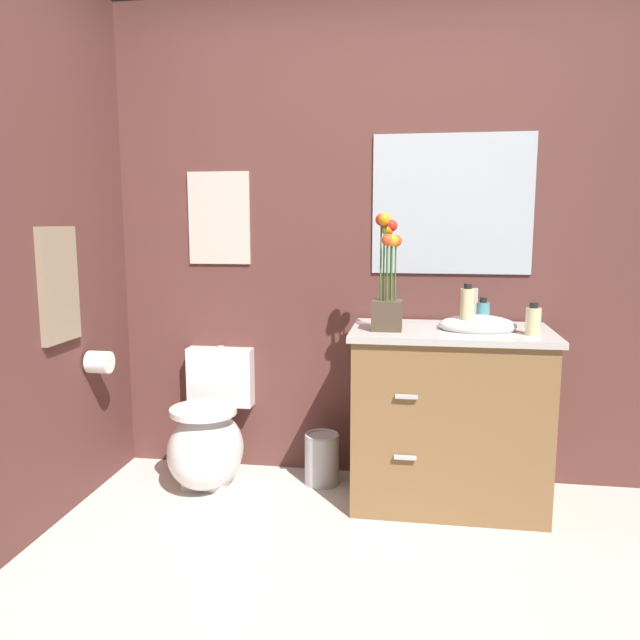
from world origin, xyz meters
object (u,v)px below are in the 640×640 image
object	(u,v)px
flower_vase	(388,289)
wall_mirror	(452,204)
hanging_towel	(59,285)
toilet_paper_roll	(99,362)
vanity_cabinet	(449,414)
lotion_bottle	(467,309)
hand_wash_bottle	(483,314)
wall_poster	(219,218)
trash_bin	(322,458)
toilet	(209,439)
soap_bottle	(533,321)

from	to	relation	value
flower_vase	wall_mirror	bearing A→B (deg)	50.21
hanging_towel	toilet_paper_roll	bearing A→B (deg)	75.99
vanity_cabinet	hanging_towel	world-z (taller)	hanging_towel
lotion_bottle	hand_wash_bottle	xyz separation A→B (m)	(0.08, 0.12, -0.04)
flower_vase	wall_poster	world-z (taller)	wall_poster
wall_poster	wall_mirror	xyz separation A→B (m)	(1.22, 0.00, 0.07)
hand_wash_bottle	hanging_towel	bearing A→B (deg)	-166.59
trash_bin	toilet	bearing A→B (deg)	-171.53
wall_poster	toilet_paper_roll	world-z (taller)	wall_poster
vanity_cabinet	wall_poster	bearing A→B (deg)	166.52
vanity_cabinet	flower_vase	bearing A→B (deg)	-167.46
toilet	hand_wash_bottle	world-z (taller)	hand_wash_bottle
vanity_cabinet	hand_wash_bottle	distance (m)	0.51
vanity_cabinet	wall_poster	xyz separation A→B (m)	(-1.23, 0.29, 0.94)
hand_wash_bottle	trash_bin	bearing A→B (deg)	176.42
lotion_bottle	toilet_paper_roll	bearing A→B (deg)	-176.21
soap_bottle	hanging_towel	distance (m)	2.14
flower_vase	lotion_bottle	bearing A→B (deg)	2.30
flower_vase	toilet_paper_roll	world-z (taller)	flower_vase
toilet	hand_wash_bottle	xyz separation A→B (m)	(1.37, 0.04, 0.68)
hand_wash_bottle	wall_mirror	world-z (taller)	wall_mirror
hand_wash_bottle	toilet	bearing A→B (deg)	-178.41
trash_bin	wall_mirror	bearing A→B (deg)	15.79
trash_bin	hand_wash_bottle	bearing A→B (deg)	-3.58
wall_mirror	toilet_paper_roll	world-z (taller)	wall_mirror
hand_wash_bottle	wall_poster	distance (m)	1.46
lotion_bottle	wall_poster	bearing A→B (deg)	164.94
vanity_cabinet	lotion_bottle	bearing A→B (deg)	-40.17
trash_bin	wall_poster	xyz separation A→B (m)	(-0.59, 0.18, 1.25)
flower_vase	hand_wash_bottle	distance (m)	0.49
trash_bin	hanging_towel	xyz separation A→B (m)	(-1.12, -0.50, 0.95)
hand_wash_bottle	trash_bin	world-z (taller)	hand_wash_bottle
trash_bin	wall_mirror	xyz separation A→B (m)	(0.64, 0.18, 1.31)
lotion_bottle	flower_vase	bearing A→B (deg)	-177.70
wall_poster	hand_wash_bottle	bearing A→B (deg)	-9.49
soap_bottle	hanging_towel	world-z (taller)	hanging_towel
flower_vase	lotion_bottle	size ratio (longest dim) A/B	2.43
flower_vase	hanging_towel	bearing A→B (deg)	-167.51
flower_vase	wall_mirror	xyz separation A→B (m)	(0.30, 0.36, 0.39)
wall_mirror	vanity_cabinet	bearing A→B (deg)	-89.47
flower_vase	soap_bottle	size ratio (longest dim) A/B	3.69
lotion_bottle	soap_bottle	bearing A→B (deg)	-10.08
flower_vase	toilet	bearing A→B (deg)	174.18
vanity_cabinet	hand_wash_bottle	xyz separation A→B (m)	(0.15, 0.06, 0.48)
lotion_bottle	wall_mirror	distance (m)	0.60
flower_vase	wall_mirror	size ratio (longest dim) A/B	0.68
vanity_cabinet	wall_mirror	world-z (taller)	wall_mirror
soap_bottle	hand_wash_bottle	xyz separation A→B (m)	(-0.20, 0.17, -0.00)
trash_bin	hanging_towel	bearing A→B (deg)	-155.79
vanity_cabinet	hanging_towel	size ratio (longest dim) A/B	2.00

